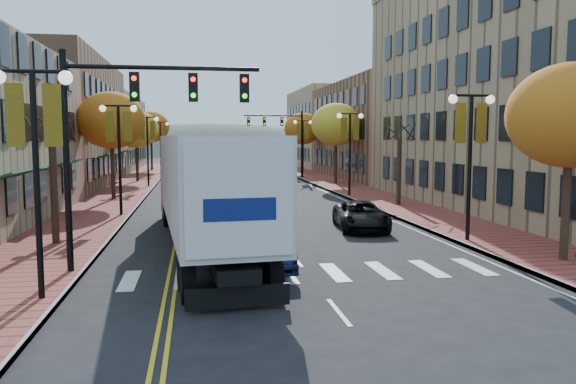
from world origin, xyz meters
name	(u,v)px	position (x,y,z in m)	size (l,w,h in m)	color
ground	(321,291)	(0.00, 0.00, 0.00)	(200.00, 200.00, 0.00)	black
sidewalk_left	(129,189)	(-9.00, 32.50, 0.07)	(4.00, 85.00, 0.15)	brown
sidewalk_right	(340,186)	(9.00, 32.50, 0.07)	(4.00, 85.00, 0.15)	brown
building_left_mid	(35,123)	(-17.00, 36.00, 5.50)	(12.00, 24.00, 11.00)	brown
building_left_far	(90,134)	(-17.00, 61.00, 4.75)	(12.00, 26.00, 9.50)	#9E8966
building_right_near	(562,84)	(18.50, 16.00, 7.50)	(15.00, 28.00, 15.00)	#997F5B
building_right_mid	(404,131)	(18.50, 42.00, 5.00)	(15.00, 24.00, 10.00)	brown
building_right_far	(349,129)	(18.50, 64.00, 5.50)	(15.00, 20.00, 11.00)	#9E8966
tree_left_a	(54,190)	(-9.00, 8.00, 2.25)	(0.28, 0.28, 4.20)	#382619
tree_left_b	(111,120)	(-9.00, 24.00, 5.45)	(4.48, 4.48, 7.21)	#382619
tree_left_c	(136,129)	(-9.00, 40.00, 5.05)	(4.16, 4.16, 6.69)	#382619
tree_left_d	(151,127)	(-9.00, 58.00, 5.60)	(4.61, 4.61, 7.42)	#382619
tree_right_a	(570,116)	(9.00, 2.00, 5.05)	(4.16, 4.16, 6.69)	#382619
tree_right_b	(399,171)	(9.00, 18.00, 2.25)	(0.28, 0.28, 4.20)	#382619
tree_right_c	(336,124)	(9.00, 34.00, 5.45)	(4.48, 4.48, 7.21)	#382619
tree_right_d	(303,129)	(9.00, 50.00, 5.29)	(4.35, 4.35, 7.00)	#382619
lamp_left_a	(35,139)	(-7.50, 0.00, 4.29)	(1.96, 0.36, 6.05)	black
lamp_left_b	(119,138)	(-7.50, 16.00, 4.29)	(1.96, 0.36, 6.05)	black
lamp_left_c	(147,137)	(-7.50, 34.00, 4.29)	(1.96, 0.36, 6.05)	black
lamp_left_d	(160,137)	(-7.50, 52.00, 4.29)	(1.96, 0.36, 6.05)	black
lamp_right_a	(470,138)	(7.50, 6.00, 4.29)	(1.96, 0.36, 6.05)	black
lamp_right_b	(350,138)	(7.50, 24.00, 4.29)	(1.96, 0.36, 6.05)	black
lamp_right_c	(303,137)	(7.50, 42.00, 4.29)	(1.96, 0.36, 6.05)	black
traffic_mast_near	(130,118)	(-5.48, 3.00, 4.92)	(6.10, 0.35, 7.00)	black
traffic_mast_far	(284,131)	(5.48, 42.00, 4.92)	(6.10, 0.34, 7.00)	black
semi_truck	(203,183)	(-3.19, 6.59, 2.56)	(4.32, 17.72, 4.39)	black
navy_sedan	(253,244)	(-1.63, 3.14, 0.81)	(1.71, 4.91, 1.62)	black
black_suv	(361,216)	(4.17, 10.01, 0.66)	(2.18, 4.74, 1.32)	black
car_far_white	(197,167)	(-3.34, 53.99, 0.65)	(1.54, 3.82, 1.30)	white
car_far_silver	(238,163)	(2.39, 64.71, 0.61)	(1.72, 4.23, 1.23)	#B2B3BB
car_far_oncoming	(231,162)	(1.50, 66.16, 0.78)	(1.64, 4.71, 1.55)	#96979D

